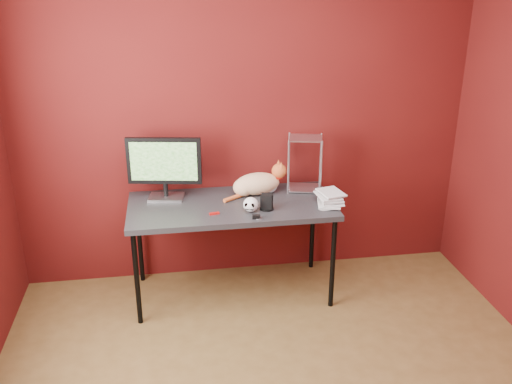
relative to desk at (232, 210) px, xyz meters
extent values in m
cube|color=#4B0E0E|center=(0.15, 0.38, 0.60)|extent=(3.50, 0.02, 2.60)
cube|color=black|center=(0.00, 0.00, 0.03)|extent=(1.50, 0.70, 0.04)
cylinder|color=black|center=(-0.70, -0.30, -0.34)|extent=(0.04, 0.04, 0.71)
cylinder|color=black|center=(0.70, -0.30, -0.34)|extent=(0.04, 0.04, 0.71)
cylinder|color=black|center=(-0.70, 0.30, -0.34)|extent=(0.04, 0.04, 0.71)
cylinder|color=black|center=(0.70, 0.30, -0.34)|extent=(0.04, 0.04, 0.71)
cube|color=silver|center=(-0.47, 0.17, 0.06)|extent=(0.28, 0.22, 0.02)
cylinder|color=black|center=(-0.47, 0.17, 0.12)|extent=(0.03, 0.03, 0.11)
cube|color=black|center=(-0.47, 0.17, 0.35)|extent=(0.54, 0.13, 0.35)
cube|color=#1F5516|center=(-0.47, 0.17, 0.35)|extent=(0.48, 0.09, 0.29)
ellipsoid|color=orange|center=(0.22, 0.16, 0.13)|extent=(0.38, 0.24, 0.17)
ellipsoid|color=orange|center=(0.11, 0.14, 0.12)|extent=(0.19, 0.18, 0.14)
sphere|color=white|center=(0.32, 0.17, 0.11)|extent=(0.11, 0.11, 0.11)
sphere|color=#CE5C28|center=(0.39, 0.19, 0.22)|extent=(0.11, 0.11, 0.11)
cone|color=#CE5C28|center=(0.40, 0.16, 0.27)|extent=(0.04, 0.04, 0.05)
cone|color=#CE5C28|center=(0.39, 0.22, 0.27)|extent=(0.04, 0.04, 0.05)
cylinder|color=#B21B0B|center=(0.37, 0.18, 0.17)|extent=(0.08, 0.08, 0.01)
cylinder|color=#CE5C28|center=(0.03, 0.08, 0.07)|extent=(0.17, 0.13, 0.03)
ellipsoid|color=white|center=(0.12, -0.17, 0.10)|extent=(0.11, 0.11, 0.10)
ellipsoid|color=black|center=(0.10, -0.21, 0.12)|extent=(0.03, 0.02, 0.03)
ellipsoid|color=black|center=(0.14, -0.21, 0.12)|extent=(0.03, 0.02, 0.03)
cube|color=black|center=(0.12, -0.21, 0.09)|extent=(0.06, 0.02, 0.01)
cylinder|color=black|center=(0.24, -0.14, 0.06)|extent=(0.10, 0.10, 0.01)
cube|color=black|center=(0.24, -0.14, 0.11)|extent=(0.10, 0.10, 0.10)
imported|color=beige|center=(0.63, -0.11, 0.16)|extent=(0.20, 0.24, 0.21)
imported|color=beige|center=(0.63, -0.11, 0.37)|extent=(0.17, 0.23, 0.21)
imported|color=beige|center=(0.63, -0.11, 0.58)|extent=(0.16, 0.21, 0.21)
imported|color=beige|center=(0.63, -0.11, 0.79)|extent=(0.18, 0.23, 0.21)
imported|color=beige|center=(0.63, -0.11, 1.00)|extent=(0.20, 0.24, 0.21)
cylinder|color=silver|center=(0.47, 0.10, 0.26)|extent=(0.01, 0.01, 0.42)
cylinder|color=silver|center=(0.71, 0.10, 0.26)|extent=(0.01, 0.01, 0.42)
cylinder|color=silver|center=(0.47, 0.30, 0.26)|extent=(0.01, 0.01, 0.42)
cylinder|color=silver|center=(0.71, 0.30, 0.26)|extent=(0.01, 0.01, 0.42)
cube|color=silver|center=(0.59, 0.20, 0.06)|extent=(0.28, 0.25, 0.01)
cube|color=silver|center=(0.59, 0.20, 0.46)|extent=(0.28, 0.25, 0.01)
cube|color=#A80F0C|center=(-0.14, -0.18, 0.06)|extent=(0.07, 0.03, 0.01)
cube|color=black|center=(0.14, -0.29, 0.06)|extent=(0.06, 0.04, 0.03)
cylinder|color=silver|center=(0.15, -0.29, 0.05)|extent=(0.05, 0.05, 0.00)
camera|label=1|loc=(-0.42, -3.82, 1.68)|focal=40.00mm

